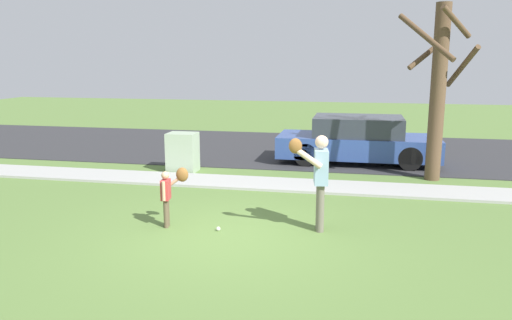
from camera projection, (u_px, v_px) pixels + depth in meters
The scene contains 9 objects.
ground_plane at pixel (265, 186), 11.84m from camera, with size 48.00×48.00×0.00m, color #567538.
sidewalk_strip at pixel (266, 184), 11.93m from camera, with size 36.00×1.20×0.06m, color #A3A39E.
road_surface at pixel (293, 148), 16.73m from camera, with size 36.00×6.80×0.02m, color #2D2D30.
person_adult at pixel (318, 173), 8.57m from camera, with size 0.67×0.69×1.68m.
person_child at pixel (170, 189), 8.86m from camera, with size 0.45×0.45×1.06m.
baseball at pixel (218, 229), 8.74m from camera, with size 0.07×0.07×0.07m, color white.
utility_cabinet at pixel (183, 152), 13.28m from camera, with size 0.76×0.62×1.04m, color #9EB293.
street_tree_near at pixel (438, 87), 12.01m from camera, with size 1.84×1.88×4.25m.
parked_wagon_blue at pixel (357, 140), 14.33m from camera, with size 4.50×1.80×1.33m.
Camera 1 is at (2.09, -7.79, 2.95)m, focal length 35.14 mm.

